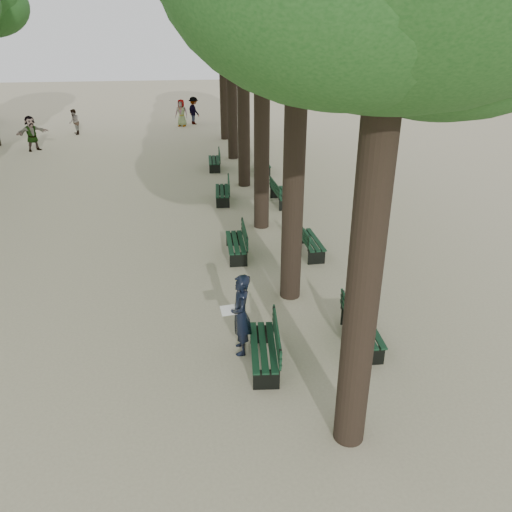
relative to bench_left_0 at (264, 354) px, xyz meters
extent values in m
plane|color=#B7AD8B|center=(-0.37, -0.20, -0.27)|extent=(120.00, 120.00, 0.00)
cylinder|color=#33261C|center=(1.13, -2.20, 3.48)|extent=(0.52, 0.52, 7.50)
cylinder|color=#33261C|center=(1.13, 2.80, 3.48)|extent=(0.52, 0.52, 7.50)
cylinder|color=#33261C|center=(1.13, 7.80, 3.48)|extent=(0.52, 0.52, 7.50)
cylinder|color=#33261C|center=(1.13, 12.80, 3.48)|extent=(0.52, 0.52, 7.50)
cylinder|color=#33261C|center=(1.13, 17.80, 3.48)|extent=(0.52, 0.52, 7.50)
cylinder|color=#33261C|center=(1.13, 22.80, 3.48)|extent=(0.52, 0.52, 7.50)
ellipsoid|color=#1C4E1A|center=(1.13, 22.80, 7.43)|extent=(6.00, 6.00, 4.50)
cube|color=black|center=(-0.02, 0.00, -0.05)|extent=(0.69, 1.84, 0.45)
cube|color=black|center=(-0.02, 0.00, 0.18)|extent=(0.71, 1.84, 0.04)
cube|color=black|center=(0.26, -0.03, 0.45)|extent=(0.21, 1.80, 0.40)
cube|color=black|center=(-0.02, 5.48, -0.05)|extent=(0.57, 1.81, 0.45)
cube|color=black|center=(-0.02, 5.48, 0.18)|extent=(0.59, 1.81, 0.04)
cube|color=black|center=(0.26, 5.47, 0.45)|extent=(0.09, 1.80, 0.40)
cube|color=black|center=(-0.02, 10.72, -0.05)|extent=(0.64, 1.83, 0.45)
cube|color=black|center=(-0.02, 10.72, 0.18)|extent=(0.66, 1.83, 0.04)
cube|color=black|center=(0.26, 10.70, 0.45)|extent=(0.16, 1.80, 0.40)
cube|color=black|center=(-0.02, 15.73, -0.05)|extent=(0.60, 1.82, 0.45)
cube|color=black|center=(-0.02, 15.73, 0.18)|extent=(0.62, 1.82, 0.04)
cube|color=black|center=(0.26, 15.72, 0.45)|extent=(0.12, 1.80, 0.40)
cube|color=black|center=(2.28, 0.46, -0.05)|extent=(0.60, 1.82, 0.45)
cube|color=black|center=(2.28, 0.46, 0.18)|extent=(0.62, 1.82, 0.04)
cube|color=black|center=(2.00, 0.47, 0.45)|extent=(0.12, 1.80, 0.40)
cube|color=black|center=(2.28, 5.34, -0.05)|extent=(0.58, 1.82, 0.45)
cube|color=black|center=(2.28, 5.34, 0.18)|extent=(0.60, 1.82, 0.04)
cube|color=black|center=(2.00, 5.33, 0.45)|extent=(0.10, 1.80, 0.40)
cube|color=black|center=(2.28, 10.09, -0.05)|extent=(0.61, 1.82, 0.45)
cube|color=black|center=(2.28, 10.09, 0.18)|extent=(0.63, 1.82, 0.04)
cube|color=black|center=(2.00, 10.07, 0.45)|extent=(0.13, 1.80, 0.40)
cube|color=black|center=(2.28, 14.87, -0.05)|extent=(0.53, 1.80, 0.45)
cube|color=black|center=(2.28, 14.87, 0.18)|extent=(0.55, 1.80, 0.04)
cube|color=black|center=(2.00, 14.88, 0.45)|extent=(0.05, 1.80, 0.40)
imported|color=black|center=(-0.41, 0.54, 0.65)|extent=(0.39, 0.75, 1.84)
cube|color=white|center=(-0.66, 0.54, 0.78)|extent=(0.37, 0.29, 0.12)
imported|color=#262628|center=(-8.32, 25.47, 0.52)|extent=(0.53, 0.83, 1.59)
imported|color=#262628|center=(-0.61, 28.16, 0.67)|extent=(0.89, 1.25, 1.88)
imported|color=#262628|center=(-9.81, 21.15, 0.69)|extent=(1.65, 1.38, 1.92)
imported|color=#262628|center=(-1.49, 27.50, 0.63)|extent=(0.96, 0.65, 1.81)
camera|label=1|loc=(-1.36, -8.41, 6.20)|focal=35.00mm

